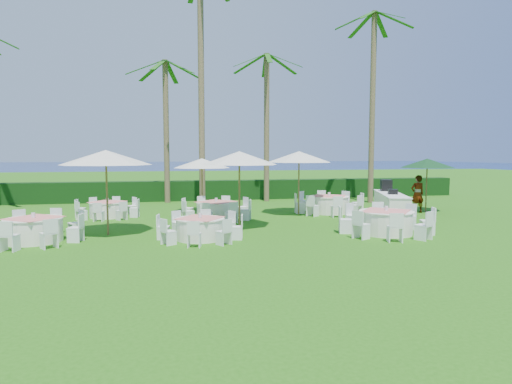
% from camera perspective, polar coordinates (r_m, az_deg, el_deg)
% --- Properties ---
extents(ground, '(120.00, 120.00, 0.00)m').
position_cam_1_polar(ground, '(14.84, -3.37, -5.87)').
color(ground, '#216110').
rests_on(ground, ground).
extents(hedge, '(34.00, 1.00, 1.20)m').
position_cam_1_polar(hedge, '(26.59, -7.29, 0.22)').
color(hedge, black).
rests_on(hedge, ground).
extents(ocean, '(260.00, 260.00, 0.00)m').
position_cam_1_polar(ocean, '(116.46, -11.00, 3.53)').
color(ocean, '#061145').
rests_on(ocean, ground).
extents(banquet_table_a, '(3.11, 3.11, 0.94)m').
position_cam_1_polar(banquet_table_a, '(15.50, -27.49, -4.42)').
color(banquet_table_a, white).
rests_on(banquet_table_a, ground).
extents(banquet_table_b, '(2.83, 2.83, 0.87)m').
position_cam_1_polar(banquet_table_b, '(14.30, -7.46, -4.78)').
color(banquet_table_b, white).
rests_on(banquet_table_b, ground).
extents(banquet_table_c, '(3.26, 3.26, 0.99)m').
position_cam_1_polar(banquet_table_c, '(15.83, 16.94, -3.80)').
color(banquet_table_c, white).
rests_on(banquet_table_c, ground).
extents(banquet_table_d, '(2.79, 2.79, 0.86)m').
position_cam_1_polar(banquet_table_d, '(20.24, -19.18, -2.16)').
color(banquet_table_d, white).
rests_on(banquet_table_d, ground).
extents(banquet_table_e, '(2.98, 2.98, 0.93)m').
position_cam_1_polar(banquet_table_e, '(18.64, -5.32, -2.39)').
color(banquet_table_e, white).
rests_on(banquet_table_e, ground).
extents(banquet_table_f, '(3.31, 3.31, 0.99)m').
position_cam_1_polar(banquet_table_f, '(20.81, 9.70, -1.58)').
color(banquet_table_f, white).
rests_on(banquet_table_f, ground).
extents(umbrella_a, '(3.11, 3.11, 2.95)m').
position_cam_1_polar(umbrella_a, '(15.61, -19.38, 4.35)').
color(umbrella_a, brown).
rests_on(umbrella_a, ground).
extents(umbrella_b, '(2.93, 2.93, 2.92)m').
position_cam_1_polar(umbrella_b, '(16.09, -2.24, 4.54)').
color(umbrella_b, brown).
rests_on(umbrella_b, ground).
extents(umbrella_c, '(2.69, 2.69, 2.62)m').
position_cam_1_polar(umbrella_c, '(20.56, -7.23, 3.82)').
color(umbrella_c, brown).
rests_on(umbrella_c, ground).
extents(umbrella_d, '(3.08, 3.08, 2.95)m').
position_cam_1_polar(umbrella_d, '(19.97, 5.76, 4.68)').
color(umbrella_d, brown).
rests_on(umbrella_d, ground).
extents(umbrella_green, '(2.58, 2.58, 2.61)m').
position_cam_1_polar(umbrella_green, '(22.43, 21.87, 3.58)').
color(umbrella_green, brown).
rests_on(umbrella_green, ground).
extents(buffet_table, '(2.37, 4.52, 1.59)m').
position_cam_1_polar(buffet_table, '(20.57, 17.49, -1.49)').
color(buffet_table, white).
rests_on(buffet_table, ground).
extents(staff_person, '(0.67, 0.45, 1.82)m').
position_cam_1_polar(staff_person, '(21.95, 20.73, -0.25)').
color(staff_person, gray).
rests_on(staff_person, ground).
extents(palm_b, '(4.36, 4.27, 8.19)m').
position_cam_1_polar(palm_b, '(25.41, -11.89, 8.83)').
color(palm_b, brown).
rests_on(palm_b, ground).
extents(palm_c, '(4.24, 4.38, 12.26)m').
position_cam_1_polar(palm_c, '(23.27, -7.32, 14.42)').
color(palm_c, brown).
rests_on(palm_c, ground).
extents(palm_d, '(4.20, 4.39, 8.72)m').
position_cam_1_polar(palm_d, '(25.71, 1.43, 9.51)').
color(palm_d, brown).
rests_on(palm_d, ground).
extents(palm_e, '(4.31, 4.33, 10.90)m').
position_cam_1_polar(palm_e, '(25.97, 15.27, 11.75)').
color(palm_e, brown).
rests_on(palm_e, ground).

